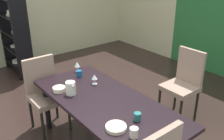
% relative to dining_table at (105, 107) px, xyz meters
% --- Properties ---
extents(ground_plane, '(6.03, 6.22, 0.02)m').
position_rel_dining_table_xyz_m(ground_plane, '(-0.64, 0.16, -0.65)').
color(ground_plane, '#2D1F1C').
extents(left_interior_panel, '(0.10, 6.22, 2.68)m').
position_rel_dining_table_xyz_m(left_interior_panel, '(-3.60, 0.16, 0.70)').
color(left_interior_panel, beige).
rests_on(left_interior_panel, ground_plane).
extents(dining_table, '(1.94, 0.86, 0.72)m').
position_rel_dining_table_xyz_m(dining_table, '(0.00, 0.00, 0.00)').
color(dining_table, black).
rests_on(dining_table, ground_plane).
extents(chair_head_far, '(0.44, 0.45, 1.01)m').
position_rel_dining_table_xyz_m(chair_head_far, '(0.05, 1.38, -0.07)').
color(chair_head_far, gray).
rests_on(chair_head_far, ground_plane).
extents(chair_left_near, '(0.45, 0.44, 0.99)m').
position_rel_dining_table_xyz_m(chair_left_near, '(-0.93, -0.31, -0.08)').
color(chair_left_near, gray).
rests_on(chair_left_near, ground_plane).
extents(display_shelf, '(0.87, 0.31, 1.67)m').
position_rel_dining_table_xyz_m(display_shelf, '(-3.07, 0.06, 0.19)').
color(display_shelf, black).
rests_on(display_shelf, ground_plane).
extents(wine_glass_center, '(0.07, 0.07, 0.15)m').
position_rel_dining_table_xyz_m(wine_glass_center, '(-0.87, 0.17, 0.19)').
color(wine_glass_center, silver).
rests_on(wine_glass_center, dining_table).
extents(wine_glass_left, '(0.07, 0.07, 0.13)m').
position_rel_dining_table_xyz_m(wine_glass_left, '(-0.40, 0.14, 0.18)').
color(wine_glass_left, silver).
rests_on(wine_glass_left, dining_table).
extents(serving_bowl_south, '(0.15, 0.15, 0.05)m').
position_rel_dining_table_xyz_m(serving_bowl_south, '(-0.51, -0.30, 0.11)').
color(serving_bowl_south, '#F0E8C7').
rests_on(serving_bowl_south, dining_table).
extents(serving_bowl_west, '(0.19, 0.19, 0.04)m').
position_rel_dining_table_xyz_m(serving_bowl_west, '(0.47, -0.24, 0.10)').
color(serving_bowl_west, white).
rests_on(serving_bowl_west, dining_table).
extents(cup_near_shelf, '(0.08, 0.08, 0.09)m').
position_rel_dining_table_xyz_m(cup_near_shelf, '(0.66, -0.19, 0.13)').
color(cup_near_shelf, white).
rests_on(cup_near_shelf, dining_table).
extents(cup_north, '(0.07, 0.07, 0.08)m').
position_rel_dining_table_xyz_m(cup_north, '(0.49, 0.02, 0.12)').
color(cup_north, '#246766').
rests_on(cup_north, dining_table).
extents(cup_near_window, '(0.07, 0.07, 0.09)m').
position_rel_dining_table_xyz_m(cup_near_window, '(-0.72, 0.11, 0.12)').
color(cup_near_window, '#144F88').
rests_on(cup_near_window, dining_table).
extents(pitcher_right, '(0.13, 0.11, 0.16)m').
position_rel_dining_table_xyz_m(pitcher_right, '(-0.36, -0.22, 0.16)').
color(pitcher_right, white).
rests_on(pitcher_right, dining_table).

